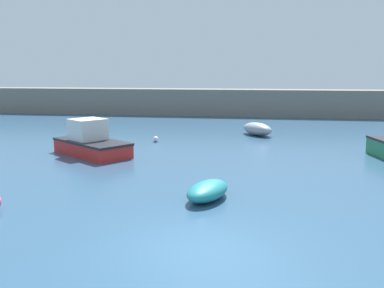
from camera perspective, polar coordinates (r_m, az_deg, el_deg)
The scene contains 6 objects.
ground_plane at distance 11.37m, azimuth 0.49°, elevation -14.44°, with size 120.00×120.00×0.20m, color #2D5170.
harbor_breakwater at distance 43.17m, azimuth 6.65°, elevation 5.53°, with size 53.98×2.70×2.62m, color slate.
rowboat_white_midwater at distance 30.43m, azimuth 8.71°, elevation 2.00°, with size 2.71×3.04×0.89m.
dinghy_near_pier at distance 15.35m, azimuth 2.10°, elevation -6.23°, with size 1.85×2.64×0.65m.
motorboat_with_cabin at distance 23.81m, azimuth -13.33°, elevation 0.21°, with size 5.07×4.52×1.94m.
mooring_buoy_white at distance 27.47m, azimuth -4.86°, elevation 0.67°, with size 0.36×0.36×0.36m, color white.
Camera 1 is at (1.45, -10.26, 4.60)m, focal length 40.00 mm.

